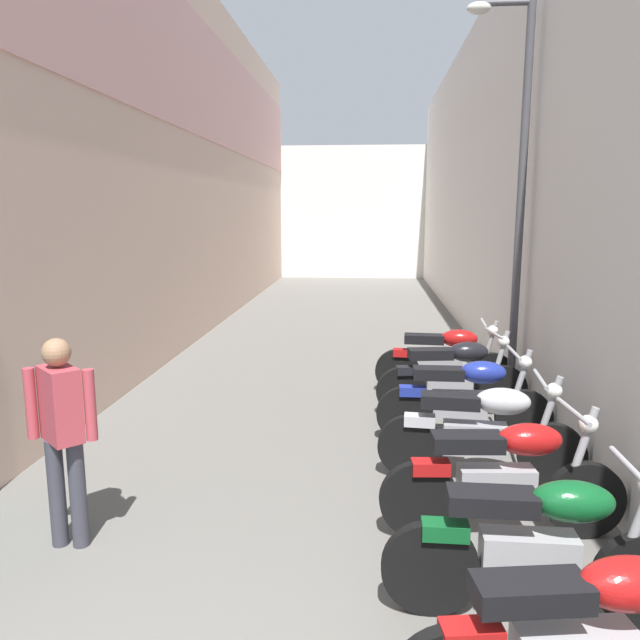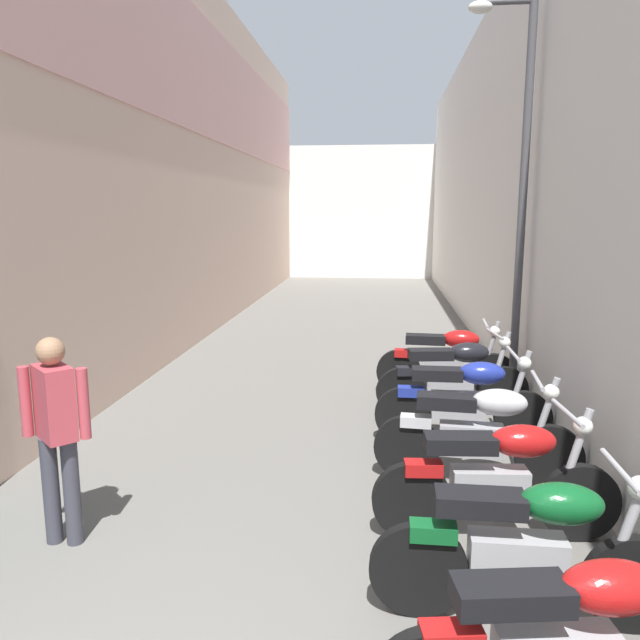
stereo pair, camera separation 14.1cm
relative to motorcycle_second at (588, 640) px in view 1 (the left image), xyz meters
name	(u,v)px [view 1 (the left image)]	position (x,y,z in m)	size (l,w,h in m)	color
ground_plane	(328,365)	(-1.68, 6.89, -0.50)	(37.94, 37.94, 0.00)	#66635E
building_left	(185,155)	(-4.49, 8.85, 2.97)	(0.45, 21.94, 6.87)	beige
building_right	(491,178)	(1.14, 8.89, 2.53)	(0.45, 21.94, 6.05)	silver
building_far_end	(353,213)	(-1.68, 20.86, 1.88)	(8.24, 2.00, 4.76)	silver
motorcycle_second	(588,640)	(0.00, 0.00, 0.00)	(1.84, 0.58, 1.04)	black
motorcycle_third	(540,544)	(0.00, 0.83, 0.00)	(1.85, 0.58, 1.04)	black
motorcycle_fourth	(505,475)	(0.00, 1.78, 0.00)	(1.85, 0.58, 1.04)	black
motorcycle_fifth	(482,430)	(0.00, 2.73, 0.00)	(1.85, 0.58, 1.04)	black
motorcycle_sixth	(465,398)	(0.00, 3.70, 0.00)	(1.85, 0.58, 1.04)	black
motorcycle_seventh	(453,374)	(0.00, 4.62, 0.00)	(1.84, 0.58, 1.04)	black
motorcycle_eighth	(445,359)	(0.00, 5.43, 0.00)	(1.85, 0.58, 1.04)	black
pedestrian_mid_alley	(62,427)	(-3.21, 1.41, 0.42)	(0.52, 0.38, 1.57)	#383842
street_lamp	(515,179)	(0.70, 5.10, 2.33)	(0.79, 0.18, 4.86)	#47474C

